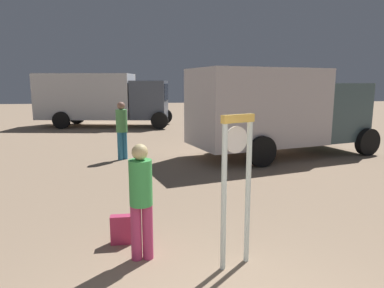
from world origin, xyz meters
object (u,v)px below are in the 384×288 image
(box_truck_near, at_px, (277,109))
(person_distant, at_px, (122,128))
(standing_clock, at_px, (236,176))
(backpack, at_px, (122,230))
(person_near_clock, at_px, (141,196))
(box_truck_far, at_px, (101,97))

(box_truck_near, bearing_deg, person_distant, 179.61)
(standing_clock, xyz_separation_m, backpack, (-1.53, 0.84, -1.01))
(person_near_clock, distance_m, person_distant, 6.44)
(person_distant, xyz_separation_m, box_truck_far, (-1.67, 8.79, 0.58))
(person_distant, bearing_deg, standing_clock, -74.46)
(backpack, relative_size, box_truck_near, 0.07)
(standing_clock, xyz_separation_m, person_distant, (-1.87, 6.73, -0.20))
(person_distant, bearing_deg, backpack, -86.65)
(backpack, relative_size, person_distant, 0.24)
(standing_clock, distance_m, person_near_clock, 1.30)
(person_distant, xyz_separation_m, box_truck_near, (5.01, -0.03, 0.54))
(person_near_clock, xyz_separation_m, person_distant, (-0.66, 6.41, 0.12))
(standing_clock, height_order, person_near_clock, standing_clock)
(standing_clock, bearing_deg, backpack, 151.24)
(box_truck_far, bearing_deg, box_truck_near, -52.90)
(standing_clock, height_order, person_distant, standing_clock)
(standing_clock, bearing_deg, box_truck_far, 102.84)
(standing_clock, distance_m, person_distant, 6.99)
(standing_clock, height_order, box_truck_near, box_truck_near)
(person_near_clock, height_order, person_distant, person_distant)
(backpack, bearing_deg, box_truck_near, 51.47)
(person_near_clock, relative_size, backpack, 3.67)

